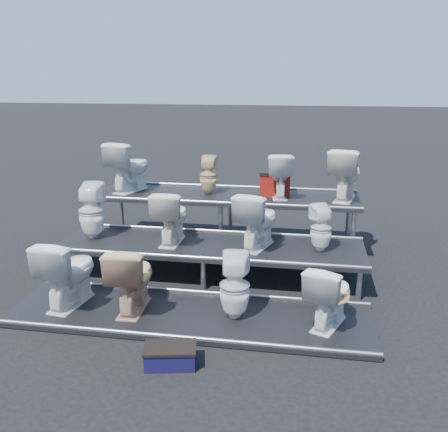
% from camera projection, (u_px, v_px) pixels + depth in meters
% --- Properties ---
extents(ground, '(80.00, 80.00, 0.00)m').
position_uv_depth(ground, '(211.00, 275.00, 7.03)').
color(ground, black).
rests_on(ground, ground).
extents(tier_front, '(4.20, 1.20, 0.06)m').
position_uv_depth(tier_front, '(189.00, 315.00, 5.79)').
color(tier_front, black).
rests_on(tier_front, ground).
extents(tier_mid, '(4.20, 1.20, 0.46)m').
position_uv_depth(tier_mid, '(210.00, 260.00, 6.96)').
color(tier_mid, black).
rests_on(tier_mid, ground).
extents(tier_back, '(4.20, 1.20, 0.86)m').
position_uv_depth(tier_back, '(226.00, 220.00, 8.14)').
color(tier_back, black).
rests_on(tier_back, ground).
extents(toilet_0, '(0.56, 0.87, 0.84)m').
position_uv_depth(toilet_0, '(68.00, 271.00, 5.90)').
color(toilet_0, white).
rests_on(toilet_0, tier_front).
extents(toilet_1, '(0.49, 0.81, 0.80)m').
position_uv_depth(toilet_1, '(132.00, 277.00, 5.78)').
color(toilet_1, tan).
rests_on(toilet_1, tier_front).
extents(toilet_2, '(0.36, 0.37, 0.76)m').
position_uv_depth(toilet_2, '(235.00, 286.00, 5.59)').
color(toilet_2, white).
rests_on(toilet_2, tier_front).
extents(toilet_3, '(0.63, 0.80, 0.71)m').
position_uv_depth(toilet_3, '(330.00, 295.00, 5.42)').
color(toilet_3, white).
rests_on(toilet_3, tier_front).
extents(toilet_4, '(0.39, 0.39, 0.80)m').
position_uv_depth(toilet_4, '(91.00, 211.00, 7.07)').
color(toilet_4, white).
rests_on(toilet_4, tier_mid).
extents(toilet_5, '(0.42, 0.74, 0.75)m').
position_uv_depth(toilet_5, '(171.00, 216.00, 6.89)').
color(toilet_5, white).
rests_on(toilet_5, tier_mid).
extents(toilet_6, '(0.64, 0.86, 0.78)m').
position_uv_depth(toilet_6, '(257.00, 220.00, 6.69)').
color(toilet_6, white).
rests_on(toilet_6, tier_mid).
extents(toilet_7, '(0.37, 0.37, 0.63)m').
position_uv_depth(toilet_7, '(321.00, 228.00, 6.57)').
color(toilet_7, white).
rests_on(toilet_7, tier_mid).
extents(toilet_8, '(0.68, 0.90, 0.82)m').
position_uv_depth(toilet_8, '(129.00, 166.00, 8.17)').
color(toilet_8, white).
rests_on(toilet_8, tier_back).
extents(toilet_9, '(0.30, 0.31, 0.62)m').
position_uv_depth(toilet_9, '(208.00, 175.00, 7.99)').
color(toilet_9, '#D2B982').
rests_on(toilet_9, tier_back).
extents(toilet_10, '(0.48, 0.73, 0.70)m').
position_uv_depth(toilet_10, '(279.00, 175.00, 7.79)').
color(toilet_10, white).
rests_on(toilet_10, tier_back).
extents(toilet_11, '(0.61, 0.87, 0.80)m').
position_uv_depth(toilet_11, '(345.00, 174.00, 7.61)').
color(toilet_11, white).
rests_on(toilet_11, tier_back).
extents(red_crate, '(0.51, 0.42, 0.34)m').
position_uv_depth(red_crate, '(275.00, 184.00, 7.97)').
color(red_crate, maroon).
rests_on(red_crate, tier_back).
extents(step_stool, '(0.53, 0.38, 0.17)m').
position_uv_depth(step_stool, '(170.00, 357.00, 4.83)').
color(step_stool, black).
rests_on(step_stool, ground).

